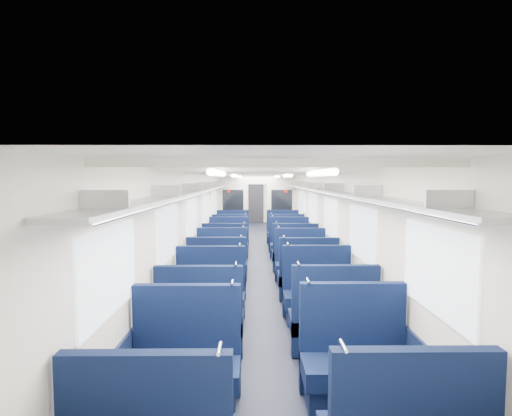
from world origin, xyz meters
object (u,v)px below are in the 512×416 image
at_px(seat_5, 332,324).
at_px(seat_12, 225,255).
at_px(seat_4, 201,325).
at_px(seat_14, 228,246).
at_px(seat_11, 301,266).
at_px(end_door, 256,203).
at_px(seat_13, 295,256).
at_px(seat_6, 210,299).
at_px(seat_19, 283,234).
at_px(bulkhead, 257,205).
at_px(seat_15, 290,246).
at_px(seat_7, 318,297).
at_px(seat_18, 233,234).
at_px(seat_9, 308,279).
at_px(seat_16, 231,240).
at_px(seat_2, 185,369).
at_px(seat_3, 355,365).
at_px(seat_17, 286,240).
at_px(seat_10, 222,266).
at_px(seat_8, 217,279).

height_order(seat_5, seat_12, same).
relative_size(seat_4, seat_14, 1.00).
bearing_deg(seat_11, seat_12, 143.73).
relative_size(end_door, seat_13, 1.68).
relative_size(seat_6, seat_19, 1.00).
bearing_deg(bulkhead, seat_15, -77.24).
distance_m(seat_7, seat_14, 4.95).
relative_size(seat_6, seat_18, 1.00).
bearing_deg(seat_15, seat_13, -90.00).
distance_m(bulkhead, seat_5, 9.50).
bearing_deg(seat_7, seat_5, -90.00).
bearing_deg(seat_5, seat_9, 90.00).
height_order(seat_5, seat_15, same).
relative_size(seat_9, seat_16, 1.00).
height_order(seat_15, seat_18, same).
bearing_deg(seat_2, seat_9, 63.92).
height_order(seat_3, seat_5, same).
height_order(seat_17, seat_18, same).
bearing_deg(seat_5, seat_19, 90.00).
xyz_separation_m(seat_10, seat_15, (1.66, 2.37, 0.00)).
height_order(seat_2, seat_11, same).
bearing_deg(seat_14, seat_18, 90.00).
bearing_deg(seat_15, seat_2, -103.50).
height_order(seat_2, seat_3, same).
distance_m(seat_7, seat_9, 1.10).
xyz_separation_m(seat_4, seat_14, (0.00, 5.82, 0.00)).
distance_m(seat_2, seat_12, 5.68).
relative_size(seat_3, seat_4, 1.00).
bearing_deg(seat_12, seat_15, 36.58).
height_order(seat_12, seat_15, same).
bearing_deg(seat_3, seat_12, 106.43).
xyz_separation_m(seat_8, seat_14, (0.00, 3.49, 0.00)).
height_order(seat_8, seat_14, same).
xyz_separation_m(end_door, seat_3, (0.83, -15.98, -0.63)).
height_order(seat_2, seat_7, same).
relative_size(seat_5, seat_19, 1.00).
distance_m(seat_8, seat_14, 3.49).
height_order(seat_8, seat_13, same).
distance_m(end_door, seat_18, 6.84).
distance_m(seat_9, seat_18, 6.11).
height_order(end_door, seat_12, end_door).
distance_m(bulkhead, seat_16, 2.82).
bearing_deg(seat_11, seat_4, -116.53).
relative_size(seat_8, seat_16, 1.00).
bearing_deg(seat_15, seat_6, -109.54).
bearing_deg(seat_7, seat_10, 126.47).
bearing_deg(seat_8, seat_13, 52.46).
distance_m(end_door, seat_2, 16.07).
xyz_separation_m(bulkhead, seat_19, (0.83, -1.31, -0.87)).
relative_size(seat_18, seat_19, 1.00).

